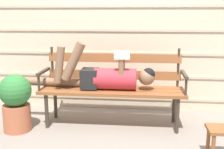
# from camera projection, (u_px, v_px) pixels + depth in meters

# --- Properties ---
(ground_plane) EXTENTS (12.00, 12.00, 0.00)m
(ground_plane) POSITION_uv_depth(u_px,v_px,m) (111.00, 127.00, 3.42)
(ground_plane) COLOR gray
(house_siding) EXTENTS (4.13, 0.08, 2.56)m
(house_siding) POSITION_uv_depth(u_px,v_px,m) (117.00, 18.00, 3.88)
(house_siding) COLOR beige
(house_siding) RESTS_ON ground
(park_bench) EXTENTS (1.73, 0.47, 0.93)m
(park_bench) POSITION_uv_depth(u_px,v_px,m) (113.00, 84.00, 3.46)
(park_bench) COLOR brown
(park_bench) RESTS_ON ground
(reclining_person) EXTENTS (1.72, 0.27, 0.58)m
(reclining_person) POSITION_uv_depth(u_px,v_px,m) (103.00, 76.00, 3.39)
(reclining_person) COLOR #B72D38
(potted_plant) EXTENTS (0.37, 0.37, 0.67)m
(potted_plant) POSITION_uv_depth(u_px,v_px,m) (16.00, 101.00, 3.26)
(potted_plant) COLOR #AD5B3D
(potted_plant) RESTS_ON ground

